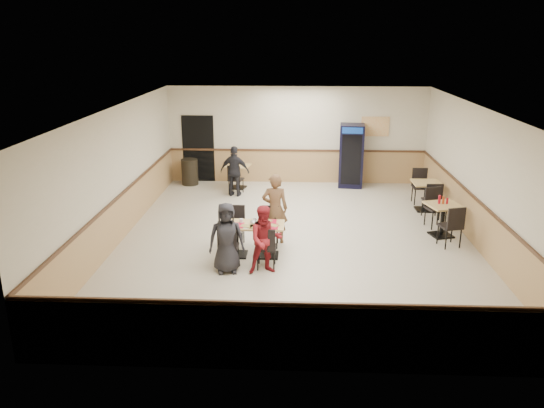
{
  "coord_description": "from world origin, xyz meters",
  "views": [
    {
      "loc": [
        -0.03,
        -11.35,
        4.49
      ],
      "look_at": [
        -0.52,
        -0.5,
        1.01
      ],
      "focal_mm": 35.0,
      "sensor_mm": 36.0,
      "label": 1
    }
  ],
  "objects_px": {
    "diner_woman_left": "(226,238)",
    "back_table": "(238,173)",
    "trash_bin": "(190,172)",
    "lone_diner": "(235,171)",
    "diner_woman_right": "(265,240)",
    "side_table_far": "(426,192)",
    "pepsi_cooler": "(351,156)",
    "diner_man_opposite": "(275,209)",
    "side_table_near": "(443,215)",
    "main_table": "(252,235)"
  },
  "relations": [
    {
      "from": "side_table_near",
      "to": "pepsi_cooler",
      "type": "relative_size",
      "value": 0.47
    },
    {
      "from": "main_table",
      "to": "diner_woman_left",
      "type": "xyz_separation_m",
      "value": [
        -0.44,
        -0.8,
        0.24
      ]
    },
    {
      "from": "diner_woman_right",
      "to": "side_table_far",
      "type": "bearing_deg",
      "value": 31.96
    },
    {
      "from": "main_table",
      "to": "diner_woman_right",
      "type": "relative_size",
      "value": 0.97
    },
    {
      "from": "diner_man_opposite",
      "to": "side_table_near",
      "type": "bearing_deg",
      "value": -173.42
    },
    {
      "from": "side_table_far",
      "to": "pepsi_cooler",
      "type": "bearing_deg",
      "value": 127.44
    },
    {
      "from": "trash_bin",
      "to": "diner_man_opposite",
      "type": "bearing_deg",
      "value": -58.95
    },
    {
      "from": "diner_man_opposite",
      "to": "back_table",
      "type": "relative_size",
      "value": 1.99
    },
    {
      "from": "main_table",
      "to": "trash_bin",
      "type": "relative_size",
      "value": 1.67
    },
    {
      "from": "main_table",
      "to": "lone_diner",
      "type": "relative_size",
      "value": 0.92
    },
    {
      "from": "diner_man_opposite",
      "to": "lone_diner",
      "type": "relative_size",
      "value": 1.08
    },
    {
      "from": "lone_diner",
      "to": "trash_bin",
      "type": "distance_m",
      "value": 1.96
    },
    {
      "from": "diner_woman_left",
      "to": "back_table",
      "type": "bearing_deg",
      "value": 83.85
    },
    {
      "from": "lone_diner",
      "to": "side_table_near",
      "type": "height_order",
      "value": "lone_diner"
    },
    {
      "from": "back_table",
      "to": "side_table_near",
      "type": "bearing_deg",
      "value": -36.47
    },
    {
      "from": "lone_diner",
      "to": "back_table",
      "type": "height_order",
      "value": "lone_diner"
    },
    {
      "from": "diner_woman_left",
      "to": "pepsi_cooler",
      "type": "bearing_deg",
      "value": 54.48
    },
    {
      "from": "main_table",
      "to": "side_table_near",
      "type": "relative_size",
      "value": 1.5
    },
    {
      "from": "lone_diner",
      "to": "side_table_far",
      "type": "distance_m",
      "value": 5.33
    },
    {
      "from": "diner_woman_right",
      "to": "diner_man_opposite",
      "type": "xyz_separation_m",
      "value": [
        0.12,
        1.62,
        0.11
      ]
    },
    {
      "from": "diner_man_opposite",
      "to": "pepsi_cooler",
      "type": "height_order",
      "value": "pepsi_cooler"
    },
    {
      "from": "trash_bin",
      "to": "diner_woman_left",
      "type": "bearing_deg",
      "value": -72.76
    },
    {
      "from": "main_table",
      "to": "back_table",
      "type": "height_order",
      "value": "back_table"
    },
    {
      "from": "side_table_far",
      "to": "pepsi_cooler",
      "type": "xyz_separation_m",
      "value": [
        -1.77,
        2.31,
        0.44
      ]
    },
    {
      "from": "trash_bin",
      "to": "lone_diner",
      "type": "bearing_deg",
      "value": -36.85
    },
    {
      "from": "trash_bin",
      "to": "main_table",
      "type": "bearing_deg",
      "value": -66.49
    },
    {
      "from": "side_table_near",
      "to": "diner_woman_right",
      "type": "bearing_deg",
      "value": -151.36
    },
    {
      "from": "diner_man_opposite",
      "to": "lone_diner",
      "type": "height_order",
      "value": "diner_man_opposite"
    },
    {
      "from": "side_table_near",
      "to": "side_table_far",
      "type": "relative_size",
      "value": 1.15
    },
    {
      "from": "diner_woman_left",
      "to": "main_table",
      "type": "bearing_deg",
      "value": 51.14
    },
    {
      "from": "diner_woman_left",
      "to": "side_table_far",
      "type": "distance_m",
      "value": 6.29
    },
    {
      "from": "diner_woman_right",
      "to": "back_table",
      "type": "height_order",
      "value": "diner_woman_right"
    },
    {
      "from": "back_table",
      "to": "pepsi_cooler",
      "type": "height_order",
      "value": "pepsi_cooler"
    },
    {
      "from": "side_table_near",
      "to": "trash_bin",
      "type": "bearing_deg",
      "value": 148.17
    },
    {
      "from": "diner_man_opposite",
      "to": "diner_woman_right",
      "type": "bearing_deg",
      "value": 84.15
    },
    {
      "from": "diner_man_opposite",
      "to": "side_table_near",
      "type": "relative_size",
      "value": 1.78
    },
    {
      "from": "diner_woman_left",
      "to": "trash_bin",
      "type": "distance_m",
      "value": 6.64
    },
    {
      "from": "diner_woman_left",
      "to": "back_table",
      "type": "xyz_separation_m",
      "value": [
        -0.42,
        5.98,
        -0.23
      ]
    },
    {
      "from": "diner_woman_right",
      "to": "diner_man_opposite",
      "type": "bearing_deg",
      "value": 72.47
    },
    {
      "from": "main_table",
      "to": "trash_bin",
      "type": "distance_m",
      "value": 6.03
    },
    {
      "from": "main_table",
      "to": "side_table_far",
      "type": "distance_m",
      "value": 5.44
    },
    {
      "from": "side_table_far",
      "to": "main_table",
      "type": "bearing_deg",
      "value": -143.18
    },
    {
      "from": "side_table_near",
      "to": "pepsi_cooler",
      "type": "xyz_separation_m",
      "value": [
        -1.72,
        4.21,
        0.45
      ]
    },
    {
      "from": "main_table",
      "to": "diner_woman_left",
      "type": "height_order",
      "value": "diner_woman_left"
    },
    {
      "from": "diner_woman_right",
      "to": "lone_diner",
      "type": "bearing_deg",
      "value": 89.47
    },
    {
      "from": "side_table_near",
      "to": "pepsi_cooler",
      "type": "height_order",
      "value": "pepsi_cooler"
    },
    {
      "from": "diner_woman_right",
      "to": "side_table_far",
      "type": "relative_size",
      "value": 1.77
    },
    {
      "from": "side_table_near",
      "to": "main_table",
      "type": "bearing_deg",
      "value": -162.44
    },
    {
      "from": "diner_man_opposite",
      "to": "side_table_far",
      "type": "relative_size",
      "value": 2.04
    },
    {
      "from": "diner_woman_right",
      "to": "diner_man_opposite",
      "type": "distance_m",
      "value": 1.62
    }
  ]
}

